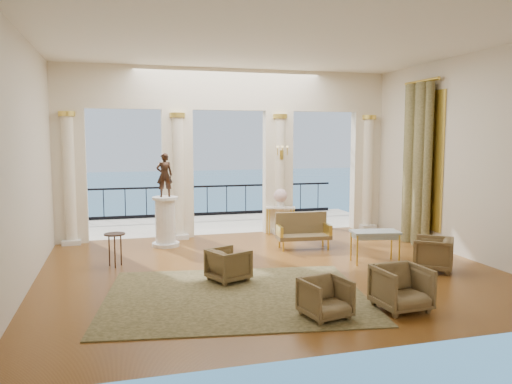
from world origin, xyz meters
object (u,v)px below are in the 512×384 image
object	(u,v)px
game_table	(375,234)
armchair_c	(433,252)
armchair_a	(325,296)
settee	(303,231)
pedestal	(165,222)
armchair_b	(402,286)
armchair_d	(229,263)
console_table	(280,211)
side_table	(115,238)
statue	(164,175)

from	to	relation	value
game_table	armchair_c	bearing A→B (deg)	-37.15
armchair_a	settee	distance (m)	4.74
settee	pedestal	size ratio (longest dim) A/B	1.08
armchair_b	armchair_d	world-z (taller)	armchair_b
armchair_a	console_table	size ratio (longest dim) A/B	0.77
pedestal	armchair_c	bearing A→B (deg)	-36.63
armchair_d	side_table	size ratio (longest dim) A/B	0.97
armchair_b	side_table	world-z (taller)	armchair_b
side_table	settee	bearing A→B (deg)	8.16
armchair_d	statue	world-z (taller)	statue
armchair_c	statue	xyz separation A→B (m)	(-5.00, 3.72, 1.39)
armchair_b	game_table	bearing A→B (deg)	65.49
statue	side_table	xyz separation A→B (m)	(-1.19, -1.70, -1.16)
console_table	armchair_c	bearing A→B (deg)	-49.98
pedestal	side_table	xyz separation A→B (m)	(-1.19, -1.70, 0.01)
game_table	statue	xyz separation A→B (m)	(-4.18, 2.83, 1.15)
armchair_d	console_table	world-z (taller)	console_table
armchair_c	pedestal	world-z (taller)	pedestal
armchair_c	armchair_d	bearing A→B (deg)	-56.58
armchair_d	console_table	distance (m)	4.74
armchair_b	armchair_c	size ratio (longest dim) A/B	1.03
armchair_b	armchair_d	xyz separation A→B (m)	(-2.25, 2.26, -0.04)
console_table	armchair_b	bearing A→B (deg)	-72.72
armchair_c	statue	size ratio (longest dim) A/B	0.70
pedestal	statue	world-z (taller)	statue
console_table	side_table	bearing A→B (deg)	-132.79
armchair_c	pedestal	size ratio (longest dim) A/B	0.61
armchair_b	console_table	distance (m)	6.36
armchair_c	side_table	size ratio (longest dim) A/B	1.07
armchair_c	pedestal	bearing A→B (deg)	-88.21
statue	console_table	distance (m)	3.50
game_table	console_table	size ratio (longest dim) A/B	1.26
armchair_b	armchair_c	bearing A→B (deg)	41.59
armchair_a	side_table	distance (m)	4.95
armchair_c	side_table	xyz separation A→B (m)	(-6.19, 2.01, 0.23)
settee	statue	world-z (taller)	statue
armchair_c	side_table	distance (m)	6.51
armchair_d	game_table	bearing A→B (deg)	-104.45
armchair_a	armchair_b	size ratio (longest dim) A/B	0.86
statue	side_table	bearing A→B (deg)	53.74
settee	armchair_d	bearing A→B (deg)	-130.56
armchair_c	pedestal	xyz separation A→B (m)	(-5.00, 3.72, 0.22)
statue	console_table	size ratio (longest dim) A/B	1.24
armchair_c	console_table	xyz separation A→B (m)	(-1.77, 4.45, 0.26)
armchair_a	side_table	size ratio (longest dim) A/B	0.94
game_table	pedestal	size ratio (longest dim) A/B	0.88
armchair_a	side_table	bearing A→B (deg)	115.81
armchair_c	statue	distance (m)	6.38
statue	console_table	xyz separation A→B (m)	(3.22, 0.74, -1.13)
settee	console_table	xyz separation A→B (m)	(0.03, 1.81, 0.21)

